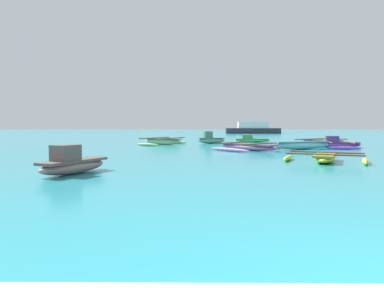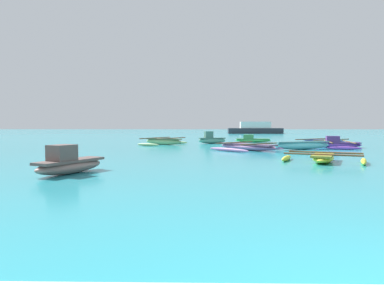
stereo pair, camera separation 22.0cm
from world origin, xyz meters
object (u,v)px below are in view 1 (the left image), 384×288
object	(u,v)px
moored_boat_3	(163,141)
moored_boat_7	(325,158)
moored_boat_5	(247,147)
moored_boat_4	(251,140)
moored_boat_8	(322,142)
distant_ferry	(253,129)
moored_boat_0	(302,145)
moored_boat_6	(337,144)
moored_boat_2	(72,163)
moored_boat_1	(211,139)

from	to	relation	value
moored_boat_3	moored_boat_7	xyz separation A→B (m)	(7.49, -11.87, -0.07)
moored_boat_5	moored_boat_7	distance (m)	6.74
moored_boat_4	moored_boat_8	size ratio (longest dim) A/B	0.64
moored_boat_7	distant_ferry	size ratio (longest dim) A/B	0.37
moored_boat_0	moored_boat_6	bearing A→B (deg)	16.06
moored_boat_2	moored_boat_4	world-z (taller)	moored_boat_2
moored_boat_2	moored_boat_4	size ratio (longest dim) A/B	0.83
moored_boat_8	distant_ferry	distance (m)	34.08
moored_boat_1	moored_boat_4	size ratio (longest dim) A/B	0.75
moored_boat_0	moored_boat_4	distance (m)	8.75
moored_boat_7	moored_boat_5	bearing A→B (deg)	42.62
moored_boat_3	moored_boat_8	world-z (taller)	moored_boat_3
moored_boat_4	moored_boat_6	distance (m)	8.11
moored_boat_1	moored_boat_5	bearing A→B (deg)	-94.38
moored_boat_8	moored_boat_0	bearing A→B (deg)	-65.38
moored_boat_5	moored_boat_4	bearing A→B (deg)	129.12
moored_boat_1	moored_boat_6	world-z (taller)	moored_boat_1
moored_boat_5	moored_boat_6	xyz separation A→B (m)	(6.20, 2.48, 0.05)
moored_boat_8	moored_boat_5	bearing A→B (deg)	-82.71
moored_boat_3	distant_ferry	size ratio (longest dim) A/B	0.46
moored_boat_5	moored_boat_3	bearing A→B (deg)	-175.42
moored_boat_4	moored_boat_6	bearing A→B (deg)	-48.37
moored_boat_2	moored_boat_8	world-z (taller)	moored_boat_2
moored_boat_7	moored_boat_2	bearing A→B (deg)	135.47
moored_boat_0	moored_boat_1	xyz separation A→B (m)	(-5.16, 6.50, 0.07)
moored_boat_2	moored_boat_6	distance (m)	17.76
moored_boat_5	moored_boat_8	xyz separation A→B (m)	(6.39, 5.65, 0.00)
moored_boat_5	moored_boat_6	world-z (taller)	moored_boat_6
moored_boat_1	moored_boat_7	world-z (taller)	moored_boat_1
moored_boat_8	distant_ferry	world-z (taller)	distant_ferry
moored_boat_0	moored_boat_2	size ratio (longest dim) A/B	1.45
moored_boat_3	moored_boat_5	bearing A→B (deg)	-14.83
moored_boat_3	moored_boat_6	world-z (taller)	moored_boat_6
moored_boat_0	moored_boat_7	world-z (taller)	moored_boat_0
moored_boat_0	distant_ferry	xyz separation A→B (m)	(3.63, 39.06, 0.57)
moored_boat_4	moored_boat_3	bearing A→B (deg)	-143.77
moored_boat_8	moored_boat_1	bearing A→B (deg)	-134.64
moored_boat_0	distant_ferry	bearing A→B (deg)	68.01
moored_boat_0	moored_boat_8	distance (m)	5.83
moored_boat_5	moored_boat_6	distance (m)	6.68
moored_boat_4	moored_boat_7	distance (m)	15.67
moored_boat_4	moored_boat_8	distance (m)	5.88
moored_boat_2	moored_boat_1	bearing A→B (deg)	8.82
moored_boat_4	moored_boat_5	xyz separation A→B (m)	(-1.75, -9.25, -0.03)
moored_boat_4	moored_boat_5	size ratio (longest dim) A/B	0.70
moored_boat_1	moored_boat_6	bearing A→B (deg)	-48.73
moored_boat_3	moored_boat_5	distance (m)	7.68
moored_boat_2	moored_boat_5	size ratio (longest dim) A/B	0.58
moored_boat_6	moored_boat_8	distance (m)	3.18
moored_boat_0	moored_boat_7	distance (m)	7.19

